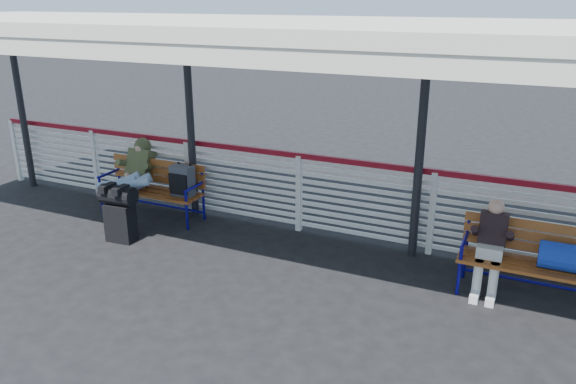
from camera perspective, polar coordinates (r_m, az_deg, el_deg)
The scene contains 8 objects.
ground at distance 7.20m, azimuth -5.09°, elevation -9.25°, with size 60.00×60.00×0.00m, color black.
fence at distance 8.49m, azimuth 1.12°, elevation 0.22°, with size 12.08×0.08×1.24m.
canopy at distance 7.11m, azimuth -2.24°, elevation 16.10°, with size 12.60×3.60×3.16m.
luggage_stack at distance 8.55m, azimuth -16.75°, elevation -1.86°, with size 0.54×0.33×0.86m.
bench_left at distance 9.23m, azimuth -12.57°, elevation 0.95°, with size 1.80×0.56×0.95m.
bench_right at distance 7.20m, azimuth 25.13°, elevation -5.96°, with size 1.80×0.56×0.92m.
traveler_man at distance 9.17m, azimuth -15.75°, elevation 1.31°, with size 0.94×1.64×0.77m.
companion_person at distance 7.18m, azimuth 19.88°, elevation -5.19°, with size 0.32×0.66×1.15m.
Camera 1 is at (3.22, -5.46, 3.42)m, focal length 35.00 mm.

